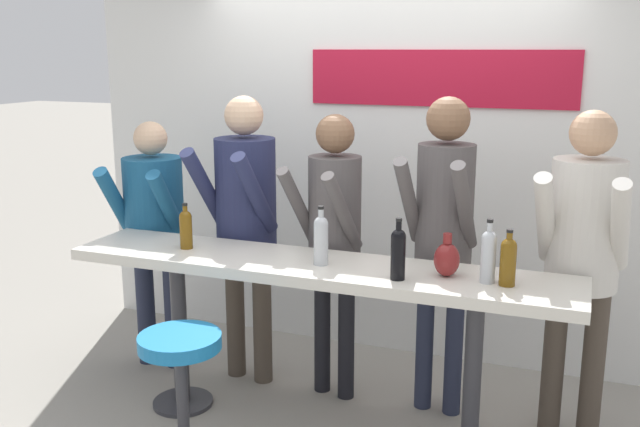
{
  "coord_description": "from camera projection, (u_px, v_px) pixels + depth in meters",
  "views": [
    {
      "loc": [
        1.32,
        -3.38,
        2.1
      ],
      "look_at": [
        0.0,
        0.08,
        1.24
      ],
      "focal_mm": 40.0,
      "sensor_mm": 36.0,
      "label": 1
    }
  ],
  "objects": [
    {
      "name": "person_center_left",
      "position": [
        334.0,
        224.0,
        4.19
      ],
      "size": [
        0.44,
        0.57,
        1.73
      ],
      "rotation": [
        0.0,
        0.0,
        -0.2
      ],
      "color": "black",
      "rests_on": "ground_plane"
    },
    {
      "name": "wine_bottle_1",
      "position": [
        186.0,
        227.0,
        4.03
      ],
      "size": [
        0.07,
        0.07,
        0.26
      ],
      "color": "brown",
      "rests_on": "tasting_table"
    },
    {
      "name": "person_center_right",
      "position": [
        583.0,
        241.0,
        3.71
      ],
      "size": [
        0.48,
        0.59,
        1.8
      ],
      "rotation": [
        0.0,
        0.0,
        -0.09
      ],
      "color": "#473D33",
      "rests_on": "ground_plane"
    },
    {
      "name": "wine_bottle_2",
      "position": [
        488.0,
        254.0,
        3.43
      ],
      "size": [
        0.07,
        0.07,
        0.32
      ],
      "color": "#B7BCC1",
      "rests_on": "tasting_table"
    },
    {
      "name": "back_wall",
      "position": [
        384.0,
        152.0,
        4.87
      ],
      "size": [
        4.37,
        0.12,
        2.81
      ],
      "color": "silver",
      "rests_on": "ground_plane"
    },
    {
      "name": "person_left",
      "position": [
        245.0,
        208.0,
        4.4
      ],
      "size": [
        0.49,
        0.61,
        1.82
      ],
      "rotation": [
        0.0,
        0.0,
        -0.12
      ],
      "color": "#473D33",
      "rests_on": "ground_plane"
    },
    {
      "name": "person_center",
      "position": [
        444.0,
        219.0,
        3.98
      ],
      "size": [
        0.41,
        0.56,
        1.85
      ],
      "rotation": [
        0.0,
        0.0,
        -0.08
      ],
      "color": "#23283D",
      "rests_on": "ground_plane"
    },
    {
      "name": "decorative_vase",
      "position": [
        447.0,
        259.0,
        3.54
      ],
      "size": [
        0.13,
        0.13,
        0.22
      ],
      "color": "maroon",
      "rests_on": "tasting_table"
    },
    {
      "name": "bar_stool",
      "position": [
        182.0,
        382.0,
        3.52
      ],
      "size": [
        0.43,
        0.43,
        0.74
      ],
      "color": "#333338",
      "rests_on": "ground_plane"
    },
    {
      "name": "wine_bottle_4",
      "position": [
        321.0,
        238.0,
        3.72
      ],
      "size": [
        0.08,
        0.08,
        0.32
      ],
      "color": "#B7BCC1",
      "rests_on": "tasting_table"
    },
    {
      "name": "wine_bottle_0",
      "position": [
        398.0,
        251.0,
        3.48
      ],
      "size": [
        0.07,
        0.07,
        0.31
      ],
      "color": "black",
      "rests_on": "tasting_table"
    },
    {
      "name": "tasting_table",
      "position": [
        315.0,
        289.0,
        3.82
      ],
      "size": [
        2.77,
        0.53,
        0.99
      ],
      "color": "silver",
      "rests_on": "ground_plane"
    },
    {
      "name": "person_far_left",
      "position": [
        154.0,
        219.0,
        4.63
      ],
      "size": [
        0.48,
        0.56,
        1.65
      ],
      "rotation": [
        0.0,
        0.0,
        0.07
      ],
      "color": "#23283D",
      "rests_on": "ground_plane"
    },
    {
      "name": "wine_bottle_3",
      "position": [
        508.0,
        259.0,
        3.39
      ],
      "size": [
        0.08,
        0.08,
        0.28
      ],
      "color": "brown",
      "rests_on": "tasting_table"
    }
  ]
}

